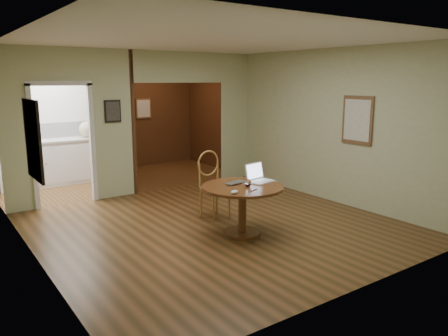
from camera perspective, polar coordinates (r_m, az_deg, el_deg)
floor at (r=6.60m, az=-0.86°, el=-7.62°), size 5.00×5.00×0.00m
room_shell at (r=8.85m, az=-14.89°, el=5.43°), size 5.20×7.50×5.00m
dining_table at (r=6.12m, az=2.41°, el=-4.02°), size 1.14×1.14×0.71m
chair at (r=6.89m, az=-1.54°, el=-1.67°), size 0.49×0.49×1.07m
open_laptop at (r=6.35m, az=4.47°, el=-1.13°), size 0.41×0.37×0.26m
closed_laptop at (r=6.16m, az=1.84°, el=-2.02°), size 0.37×0.28×0.03m
mouse at (r=5.64m, az=1.38°, el=-3.15°), size 0.13×0.09×0.05m
wine_glass at (r=6.01m, az=3.14°, el=-1.95°), size 0.10×0.10×0.11m
pen at (r=5.84m, az=3.94°, el=-2.88°), size 0.15×0.07×0.01m
kitchen_cabinet at (r=9.76m, az=-21.76°, el=0.69°), size 2.06×0.60×0.94m
grocery_bag at (r=9.87m, az=-17.51°, el=4.83°), size 0.42×0.39×0.34m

